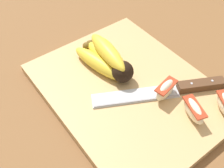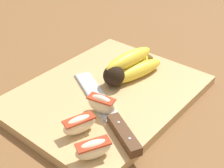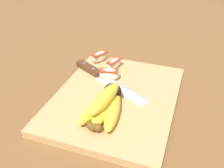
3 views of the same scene
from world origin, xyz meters
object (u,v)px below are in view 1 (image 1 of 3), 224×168
at_px(apple_wedge_far, 193,110).
at_px(banana_bunch, 108,59).
at_px(chefs_knife, 179,89).
at_px(apple_wedge_near, 166,90).

bearing_deg(apple_wedge_far, banana_bunch, 13.04).
distance_m(banana_bunch, chefs_knife, 0.17).
height_order(banana_bunch, chefs_knife, banana_bunch).
xyz_separation_m(apple_wedge_near, apple_wedge_far, (-0.07, -0.01, -0.00)).
bearing_deg(chefs_knife, apple_wedge_far, 156.55).
bearing_deg(banana_bunch, apple_wedge_near, -163.86).
bearing_deg(apple_wedge_near, banana_bunch, 16.14).
bearing_deg(banana_bunch, apple_wedge_far, -166.96).
bearing_deg(apple_wedge_near, chefs_knife, -102.04).
relative_size(banana_bunch, chefs_knife, 0.61).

